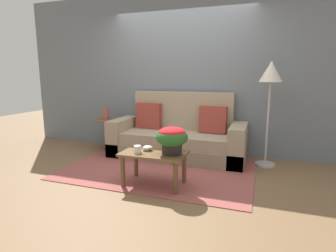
# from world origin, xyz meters

# --- Properties ---
(ground_plane) EXTENTS (14.00, 14.00, 0.00)m
(ground_plane) POSITION_xyz_m (0.00, 0.00, 0.00)
(ground_plane) COLOR brown
(wall_back) EXTENTS (6.40, 0.12, 2.84)m
(wall_back) POSITION_xyz_m (0.00, 1.17, 1.42)
(wall_back) COLOR slate
(wall_back) RESTS_ON ground
(area_rug) EXTENTS (2.72, 1.80, 0.01)m
(area_rug) POSITION_xyz_m (0.00, -0.03, 0.01)
(area_rug) COLOR #994C47
(area_rug) RESTS_ON ground
(couch) EXTENTS (2.26, 0.85, 1.10)m
(couch) POSITION_xyz_m (0.06, 0.71, 0.33)
(couch) COLOR gray
(couch) RESTS_ON ground
(coffee_table) EXTENTS (0.81, 0.49, 0.43)m
(coffee_table) POSITION_xyz_m (0.15, -0.58, 0.35)
(coffee_table) COLOR brown
(coffee_table) RESTS_ON ground
(side_table) EXTENTS (0.48, 0.48, 0.58)m
(side_table) POSITION_xyz_m (-1.35, 0.72, 0.40)
(side_table) COLOR brown
(side_table) RESTS_ON ground
(floor_lamp) EXTENTS (0.34, 0.34, 1.59)m
(floor_lamp) POSITION_xyz_m (1.49, 0.71, 1.32)
(floor_lamp) COLOR #B2B2B7
(floor_lamp) RESTS_ON ground
(potted_plant) EXTENTS (0.39, 0.39, 0.33)m
(potted_plant) POSITION_xyz_m (0.38, -0.57, 0.64)
(potted_plant) COLOR black
(potted_plant) RESTS_ON coffee_table
(coffee_mug) EXTENTS (0.14, 0.09, 0.10)m
(coffee_mug) POSITION_xyz_m (-0.03, -0.68, 0.48)
(coffee_mug) COLOR white
(coffee_mug) RESTS_ON coffee_table
(snack_bowl) EXTENTS (0.13, 0.13, 0.07)m
(snack_bowl) POSITION_xyz_m (0.04, -0.53, 0.47)
(snack_bowl) COLOR silver
(snack_bowl) RESTS_ON coffee_table
(table_vase) EXTENTS (0.12, 0.12, 0.25)m
(table_vase) POSITION_xyz_m (-1.33, 0.71, 0.68)
(table_vase) COLOR #934C42
(table_vase) RESTS_ON side_table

